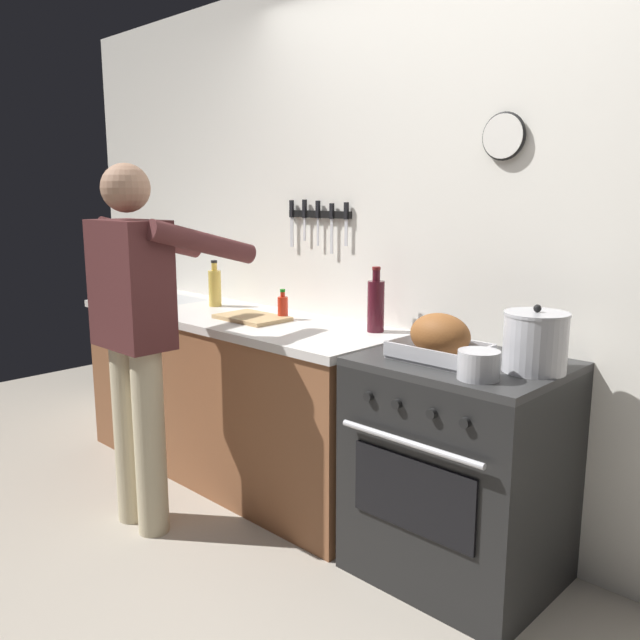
# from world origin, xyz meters

# --- Properties ---
(wall_back) EXTENTS (6.00, 0.13, 2.60)m
(wall_back) POSITION_xyz_m (-0.00, 1.35, 1.30)
(wall_back) COLOR white
(wall_back) RESTS_ON ground
(counter_block) EXTENTS (2.03, 0.65, 0.90)m
(counter_block) POSITION_xyz_m (-1.21, 0.99, 0.46)
(counter_block) COLOR brown
(counter_block) RESTS_ON ground
(stove) EXTENTS (0.76, 0.67, 0.90)m
(stove) POSITION_xyz_m (0.22, 0.99, 0.45)
(stove) COLOR black
(stove) RESTS_ON ground
(person_cook) EXTENTS (0.51, 0.63, 1.66)m
(person_cook) POSITION_xyz_m (-1.05, 0.34, 0.95)
(person_cook) COLOR #C6B793
(person_cook) RESTS_ON ground
(roasting_pan) EXTENTS (0.35, 0.26, 0.18)m
(roasting_pan) POSITION_xyz_m (0.15, 0.93, 0.98)
(roasting_pan) COLOR #B7B7BC
(roasting_pan) RESTS_ON stove
(stock_pot) EXTENTS (0.23, 0.23, 0.25)m
(stock_pot) POSITION_xyz_m (0.49, 1.02, 1.01)
(stock_pot) COLOR #B7B7BC
(stock_pot) RESTS_ON stove
(saucepan) EXTENTS (0.15, 0.15, 0.10)m
(saucepan) POSITION_xyz_m (0.40, 0.79, 0.95)
(saucepan) COLOR #B7B7BC
(saucepan) RESTS_ON stove
(cutting_board) EXTENTS (0.36, 0.24, 0.02)m
(cutting_board) POSITION_xyz_m (-1.00, 0.96, 0.91)
(cutting_board) COLOR tan
(cutting_board) RESTS_ON counter_block
(bottle_hot_sauce) EXTENTS (0.05, 0.05, 0.16)m
(bottle_hot_sauce) POSITION_xyz_m (-0.90, 1.08, 0.96)
(bottle_hot_sauce) COLOR red
(bottle_hot_sauce) RESTS_ON counter_block
(bottle_cooking_oil) EXTENTS (0.07, 0.07, 0.26)m
(bottle_cooking_oil) POSITION_xyz_m (-1.47, 1.08, 1.01)
(bottle_cooking_oil) COLOR gold
(bottle_cooking_oil) RESTS_ON counter_block
(bottle_wine_red) EXTENTS (0.08, 0.08, 0.30)m
(bottle_wine_red) POSITION_xyz_m (-0.36, 1.17, 1.03)
(bottle_wine_red) COLOR #47141E
(bottle_wine_red) RESTS_ON counter_block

